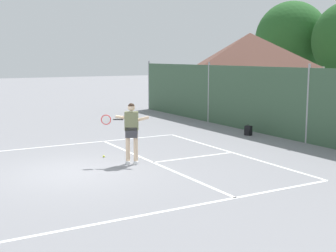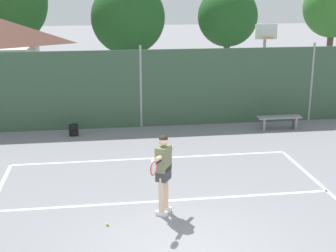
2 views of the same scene
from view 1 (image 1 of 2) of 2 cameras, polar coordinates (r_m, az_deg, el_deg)
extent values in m
plane|color=gray|center=(13.18, -11.49, -5.70)|extent=(120.00, 120.00, 0.00)
cube|color=white|center=(15.71, 7.97, -3.28)|extent=(8.20, 0.10, 0.01)
cube|color=white|center=(17.04, -15.78, -2.59)|extent=(0.10, 11.00, 0.01)
cube|color=white|center=(9.53, -3.65, -11.15)|extent=(0.10, 11.00, 0.01)
cube|color=white|center=(14.11, -1.87, -4.56)|extent=(8.20, 0.10, 0.01)
cube|color=white|center=(14.84, 3.23, -3.91)|extent=(0.10, 2.97, 0.01)
cube|color=#38563D|center=(17.82, 17.05, 2.42)|extent=(26.00, 0.05, 2.82)
cylinder|color=#99999E|center=(28.34, -2.39, 5.12)|extent=(0.09, 0.09, 2.97)
cylinder|color=#99999E|center=(22.76, 5.11, 4.23)|extent=(0.09, 0.09, 2.97)
cylinder|color=#99999E|center=(17.81, 17.07, 2.66)|extent=(0.09, 0.09, 2.97)
cube|color=beige|center=(25.60, 10.01, 4.35)|extent=(6.86, 4.09, 2.73)
pyramid|color=brown|center=(25.53, 10.14, 9.40)|extent=(7.41, 4.42, 1.78)
cylinder|color=brown|center=(32.54, 14.90, 4.61)|extent=(0.36, 0.36, 2.20)
ellipsoid|color=#235623|center=(32.49, 15.12, 10.38)|extent=(5.11, 4.60, 5.11)
cube|color=silver|center=(13.94, -4.03, -4.55)|extent=(0.28, 0.24, 0.10)
cube|color=silver|center=(13.97, -5.01, -4.54)|extent=(0.28, 0.24, 0.10)
cylinder|color=beige|center=(13.84, -4.05, -2.69)|extent=(0.13, 0.13, 0.82)
cylinder|color=beige|center=(13.87, -5.04, -2.68)|extent=(0.13, 0.13, 0.82)
cube|color=#38383D|center=(13.77, -4.57, -0.77)|extent=(0.39, 0.43, 0.32)
cube|color=#6B704C|center=(13.72, -4.59, 0.63)|extent=(0.41, 0.47, 0.56)
sphere|color=beige|center=(13.67, -4.61, 2.33)|extent=(0.22, 0.22, 0.22)
sphere|color=black|center=(13.67, -4.61, 2.42)|extent=(0.21, 0.21, 0.21)
cylinder|color=beige|center=(13.70, -5.43, 1.03)|extent=(0.36, 0.53, 0.17)
cylinder|color=beige|center=(13.69, -3.42, 0.84)|extent=(0.34, 0.48, 0.22)
cylinder|color=black|center=(13.71, -6.27, 0.81)|extent=(0.18, 0.28, 0.04)
torus|color=red|center=(13.71, -7.75, 0.78)|extent=(0.18, 0.27, 0.30)
cylinder|color=silver|center=(13.71, -7.75, 0.78)|extent=(0.14, 0.23, 0.26)
sphere|color=#CCE033|center=(14.95, -8.02, -3.78)|extent=(0.07, 0.07, 0.07)
cube|color=black|center=(19.19, 10.00, -0.56)|extent=(0.33, 0.27, 0.40)
cube|color=black|center=(19.10, 9.82, -0.84)|extent=(0.23, 0.14, 0.18)
torus|color=black|center=(19.16, 10.02, 0.09)|extent=(0.09, 0.05, 0.09)
camera|label=2|loc=(14.35, -47.30, 12.65)|focal=51.33mm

